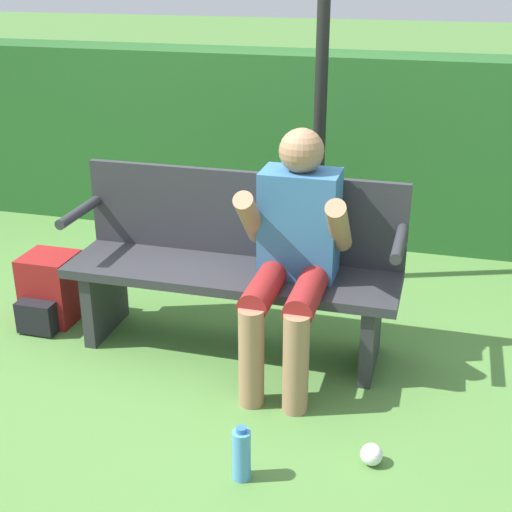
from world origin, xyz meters
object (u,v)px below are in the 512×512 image
at_px(signpost, 323,22).
at_px(park_bench, 235,263).
at_px(person_seated, 293,247).
at_px(water_bottle, 242,454).
at_px(backpack, 50,291).

bearing_deg(signpost, park_bench, -105.93).
xyz_separation_m(person_seated, water_bottle, (-0.00, -0.83, -0.50)).
xyz_separation_m(park_bench, backpack, (-1.01, -0.04, -0.26)).
bearing_deg(water_bottle, signpost, 92.48).
xyz_separation_m(backpack, signpost, (1.24, 0.88, 1.31)).
bearing_deg(signpost, person_seated, -85.39).
distance_m(backpack, water_bottle, 1.62).
bearing_deg(park_bench, signpost, 74.07).
bearing_deg(signpost, water_bottle, -87.52).
bearing_deg(backpack, signpost, 35.19).
height_order(park_bench, person_seated, person_seated).
relative_size(backpack, water_bottle, 1.63).
distance_m(person_seated, signpost, 1.32).
height_order(backpack, water_bottle, backpack).
height_order(person_seated, signpost, signpost).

